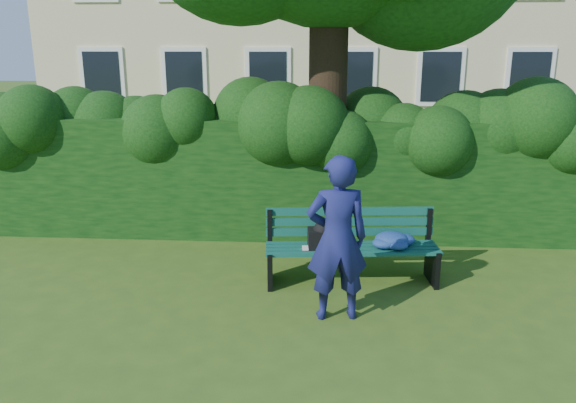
{
  "coord_description": "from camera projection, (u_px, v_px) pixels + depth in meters",
  "views": [
    {
      "loc": [
        0.46,
        -6.16,
        2.84
      ],
      "look_at": [
        0.0,
        0.6,
        0.95
      ],
      "focal_mm": 35.0,
      "sensor_mm": 36.0,
      "label": 1
    }
  ],
  "objects": [
    {
      "name": "man_reading",
      "position": [
        337.0,
        239.0,
        5.85
      ],
      "size": [
        0.71,
        0.53,
        1.79
      ],
      "primitive_type": "imported",
      "rotation": [
        0.0,
        0.0,
        3.31
      ],
      "color": "navy",
      "rests_on": "ground"
    },
    {
      "name": "ground",
      "position": [
        285.0,
        291.0,
        6.71
      ],
      "size": [
        80.0,
        80.0,
        0.0
      ],
      "primitive_type": "plane",
      "color": "#38551A",
      "rests_on": "ground"
    },
    {
      "name": "hedge",
      "position": [
        295.0,
        177.0,
        8.58
      ],
      "size": [
        10.0,
        1.0,
        1.8
      ],
      "color": "black",
      "rests_on": "ground"
    },
    {
      "name": "park_bench",
      "position": [
        357.0,
        243.0,
        6.87
      ],
      "size": [
        2.14,
        0.75,
        0.89
      ],
      "rotation": [
        0.0,
        0.0,
        0.09
      ],
      "color": "#0E483D",
      "rests_on": "ground"
    }
  ]
}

